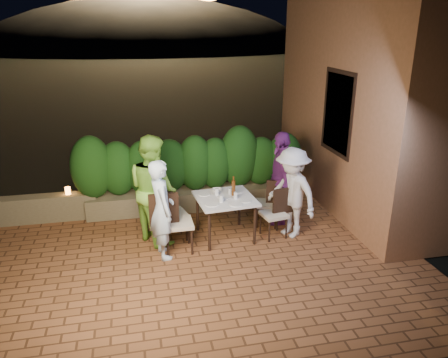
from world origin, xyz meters
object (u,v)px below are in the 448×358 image
object	(u,v)px
chair_right_back	(267,203)
diner_green	(153,189)
diner_blue	(162,209)
beer_bottle	(233,186)
bowl	(217,190)
dining_table	(225,217)
diner_purple	(281,178)
parapet_lamp	(68,191)
diner_white	(292,193)
chair_left_back	(172,213)
chair_left_front	(178,222)
chair_right_front	(274,213)

from	to	relation	value
chair_right_back	diner_green	bearing A→B (deg)	23.10
diner_blue	chair_right_back	bearing A→B (deg)	-79.51
beer_bottle	bowl	bearing A→B (deg)	132.50
dining_table	chair_right_back	distance (m)	0.92
diner_purple	parapet_lamp	xyz separation A→B (m)	(-3.88, 0.97, -0.31)
dining_table	parapet_lamp	distance (m)	3.08
diner_white	diner_purple	xyz separation A→B (m)	(-0.01, 0.58, 0.07)
dining_table	diner_purple	bearing A→B (deg)	20.13
diner_blue	diner_white	world-z (taller)	diner_blue
chair_left_back	parapet_lamp	bearing A→B (deg)	132.16
dining_table	chair_left_front	bearing A→B (deg)	-160.69
diner_green	diner_purple	world-z (taller)	diner_green
bowl	chair_right_back	size ratio (longest dim) A/B	0.19
chair_left_front	chair_right_back	xyz separation A→B (m)	(1.71, 0.63, -0.07)
chair_left_front	chair_right_back	distance (m)	1.83
bowl	parapet_lamp	xyz separation A→B (m)	(-2.67, 1.06, -0.20)
dining_table	chair_left_back	xyz separation A→B (m)	(-0.90, 0.14, 0.11)
diner_blue	diner_white	distance (m)	2.27
diner_blue	diner_green	world-z (taller)	diner_green
diner_purple	parapet_lamp	bearing A→B (deg)	-93.87
diner_green	chair_left_back	bearing A→B (deg)	-128.56
chair_left_back	chair_right_front	distance (m)	1.76
beer_bottle	chair_right_front	distance (m)	0.86
beer_bottle	diner_purple	bearing A→B (deg)	19.66
chair_left_front	diner_green	distance (m)	0.73
beer_bottle	chair_left_front	xyz separation A→B (m)	(-1.01, -0.37, -0.41)
bowl	diner_white	world-z (taller)	diner_white
beer_bottle	chair_left_front	size ratio (longest dim) A/B	0.34
chair_right_front	diner_blue	bearing A→B (deg)	-2.38
diner_green	parapet_lamp	bearing A→B (deg)	23.31
beer_bottle	diner_green	world-z (taller)	diner_green
chair_right_front	diner_blue	xyz separation A→B (m)	(-1.94, -0.26, 0.37)
bowl	parapet_lamp	bearing A→B (deg)	158.31
bowl	diner_purple	size ratio (longest dim) A/B	0.10
chair_right_front	diner_blue	size ratio (longest dim) A/B	0.54
chair_left_front	parapet_lamp	world-z (taller)	chair_left_front
chair_right_back	parapet_lamp	bearing A→B (deg)	2.82
beer_bottle	chair_left_front	distance (m)	1.15
chair_right_front	diner_purple	world-z (taller)	diner_purple
beer_bottle	bowl	size ratio (longest dim) A/B	2.03
chair_left_front	parapet_lamp	distance (m)	2.54
chair_right_back	chair_left_front	bearing A→B (deg)	39.40
beer_bottle	chair_left_back	bearing A→B (deg)	176.09
beer_bottle	chair_left_back	world-z (taller)	beer_bottle
chair_left_front	parapet_lamp	size ratio (longest dim) A/B	7.33
chair_right_front	chair_right_back	xyz separation A→B (m)	(0.03, 0.49, -0.00)
beer_bottle	chair_right_back	size ratio (longest dim) A/B	0.39
beer_bottle	chair_right_back	bearing A→B (deg)	20.77
parapet_lamp	chair_left_front	bearing A→B (deg)	-41.73
chair_left_front	diner_blue	xyz separation A→B (m)	(-0.25, -0.12, 0.30)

